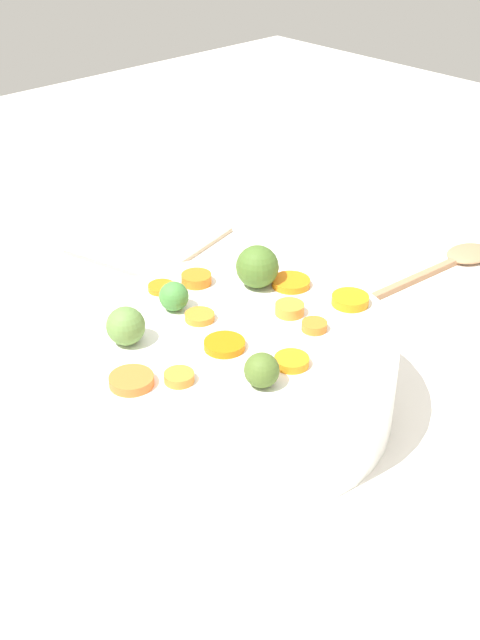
# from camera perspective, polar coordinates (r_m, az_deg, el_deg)

# --- Properties ---
(tabletop) EXTENTS (2.40, 2.40, 0.02)m
(tabletop) POSITION_cam_1_polar(r_m,az_deg,el_deg) (0.80, 3.08, -8.41)
(tabletop) COLOR silver
(tabletop) RESTS_ON ground
(serving_bowl_carrots) EXTENTS (0.30, 0.30, 0.10)m
(serving_bowl_carrots) POSITION_cam_1_polar(r_m,az_deg,el_deg) (0.79, -0.00, -3.61)
(serving_bowl_carrots) COLOR white
(serving_bowl_carrots) RESTS_ON tabletop
(carrot_slice_0) EXTENTS (0.04, 0.04, 0.01)m
(carrot_slice_0) POSITION_cam_1_polar(r_m,az_deg,el_deg) (0.72, 3.63, -2.89)
(carrot_slice_0) COLOR orange
(carrot_slice_0) RESTS_ON serving_bowl_carrots
(carrot_slice_1) EXTENTS (0.04, 0.04, 0.01)m
(carrot_slice_1) POSITION_cam_1_polar(r_m,az_deg,el_deg) (0.70, -7.58, -4.20)
(carrot_slice_1) COLOR orange
(carrot_slice_1) RESTS_ON serving_bowl_carrots
(carrot_slice_2) EXTENTS (0.04, 0.04, 0.01)m
(carrot_slice_2) POSITION_cam_1_polar(r_m,az_deg,el_deg) (0.83, -5.51, 2.27)
(carrot_slice_2) COLOR orange
(carrot_slice_2) RESTS_ON serving_bowl_carrots
(carrot_slice_3) EXTENTS (0.04, 0.04, 0.01)m
(carrot_slice_3) POSITION_cam_1_polar(r_m,az_deg,el_deg) (0.81, 7.70, 1.40)
(carrot_slice_3) COLOR orange
(carrot_slice_3) RESTS_ON serving_bowl_carrots
(carrot_slice_4) EXTENTS (0.03, 0.03, 0.01)m
(carrot_slice_4) POSITION_cam_1_polar(r_m,az_deg,el_deg) (0.79, 3.48, 0.78)
(carrot_slice_4) COLOR orange
(carrot_slice_4) RESTS_ON serving_bowl_carrots
(carrot_slice_5) EXTENTS (0.03, 0.03, 0.01)m
(carrot_slice_5) POSITION_cam_1_polar(r_m,az_deg,el_deg) (0.77, 5.21, -0.41)
(carrot_slice_5) COLOR orange
(carrot_slice_5) RESTS_ON serving_bowl_carrots
(carrot_slice_6) EXTENTS (0.03, 0.03, 0.01)m
(carrot_slice_6) POSITION_cam_1_polar(r_m,az_deg,el_deg) (0.78, -2.83, 0.24)
(carrot_slice_6) COLOR orange
(carrot_slice_6) RESTS_ON serving_bowl_carrots
(carrot_slice_7) EXTENTS (0.03, 0.03, 0.01)m
(carrot_slice_7) POSITION_cam_1_polar(r_m,az_deg,el_deg) (0.70, -4.27, -4.00)
(carrot_slice_7) COLOR orange
(carrot_slice_7) RESTS_ON serving_bowl_carrots
(carrot_slice_8) EXTENTS (0.06, 0.06, 0.01)m
(carrot_slice_8) POSITION_cam_1_polar(r_m,az_deg,el_deg) (0.84, 3.57, 2.63)
(carrot_slice_8) COLOR orange
(carrot_slice_8) RESTS_ON serving_bowl_carrots
(carrot_slice_9) EXTENTS (0.04, 0.04, 0.01)m
(carrot_slice_9) POSITION_cam_1_polar(r_m,az_deg,el_deg) (0.84, -3.06, 2.89)
(carrot_slice_9) COLOR orange
(carrot_slice_9) RESTS_ON serving_bowl_carrots
(carrot_slice_10) EXTENTS (0.05, 0.05, 0.01)m
(carrot_slice_10) POSITION_cam_1_polar(r_m,az_deg,el_deg) (0.74, -1.09, -1.73)
(carrot_slice_10) COLOR orange
(carrot_slice_10) RESTS_ON serving_bowl_carrots
(carrot_slice_11) EXTENTS (0.03, 0.03, 0.01)m
(carrot_slice_11) POSITION_cam_1_polar(r_m,az_deg,el_deg) (0.87, 1.75, 3.81)
(carrot_slice_11) COLOR orange
(carrot_slice_11) RESTS_ON serving_bowl_carrots
(brussels_sprout_0) EXTENTS (0.04, 0.04, 0.04)m
(brussels_sprout_0) POSITION_cam_1_polar(r_m,az_deg,el_deg) (0.83, 1.22, 3.74)
(brussels_sprout_0) COLOR #496D28
(brussels_sprout_0) RESTS_ON serving_bowl_carrots
(brussels_sprout_1) EXTENTS (0.04, 0.04, 0.04)m
(brussels_sprout_1) POSITION_cam_1_polar(r_m,az_deg,el_deg) (0.75, -7.98, -0.41)
(brussels_sprout_1) COLOR #608740
(brussels_sprout_1) RESTS_ON serving_bowl_carrots
(brussels_sprout_2) EXTENTS (0.03, 0.03, 0.03)m
(brussels_sprout_2) POSITION_cam_1_polar(r_m,az_deg,el_deg) (0.79, -4.64, 1.66)
(brussels_sprout_2) COLOR #45863B
(brussels_sprout_2) RESTS_ON serving_bowl_carrots
(brussels_sprout_3) EXTENTS (0.03, 0.03, 0.03)m
(brussels_sprout_3) POSITION_cam_1_polar(r_m,az_deg,el_deg) (0.69, 1.53, -3.52)
(brussels_sprout_3) COLOR #4F6B29
(brussels_sprout_3) RESTS_ON serving_bowl_carrots
(wooden_spoon) EXTENTS (0.33, 0.06, 0.01)m
(wooden_spoon) POSITION_cam_1_polar(r_m,az_deg,el_deg) (1.11, 14.01, 3.72)
(wooden_spoon) COLOR #AA7B56
(wooden_spoon) RESTS_ON tabletop
(dish_towel) EXTENTS (0.22, 0.20, 0.01)m
(dish_towel) POSITION_cam_1_polar(r_m,az_deg,el_deg) (1.15, -6.30, 5.53)
(dish_towel) COLOR #CAB08C
(dish_towel) RESTS_ON tabletop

